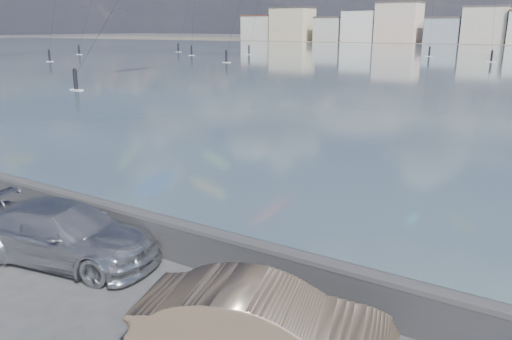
# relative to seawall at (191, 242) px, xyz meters

# --- Properties ---
(ground) EXTENTS (700.00, 700.00, 0.00)m
(ground) POSITION_rel_seawall_xyz_m (0.00, -2.70, -0.58)
(ground) COLOR #333335
(ground) RESTS_ON ground
(seawall) EXTENTS (400.00, 0.36, 1.08)m
(seawall) POSITION_rel_seawall_xyz_m (0.00, 0.00, 0.00)
(seawall) COLOR #28282B
(seawall) RESTS_ON ground
(car_silver) EXTENTS (5.19, 2.90, 1.42)m
(car_silver) POSITION_rel_seawall_xyz_m (-2.75, -1.48, 0.13)
(car_silver) COLOR #B9BAC1
(car_silver) RESTS_ON ground
(car_champagne) EXTENTS (4.64, 2.74, 1.44)m
(car_champagne) POSITION_rel_seawall_xyz_m (3.39, -2.23, 0.14)
(car_champagne) COLOR tan
(car_champagne) RESTS_ON ground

